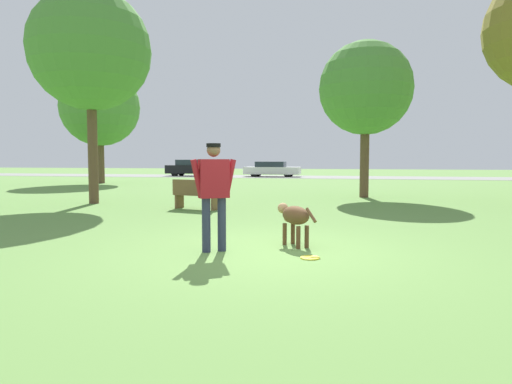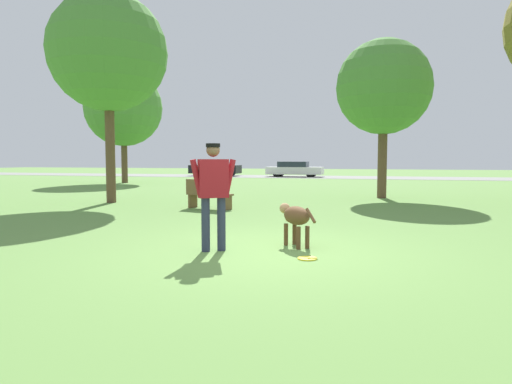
{
  "view_description": "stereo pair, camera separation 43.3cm",
  "coord_description": "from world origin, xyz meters",
  "px_view_note": "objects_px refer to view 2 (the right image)",
  "views": [
    {
      "loc": [
        1.37,
        -6.76,
        1.41
      ],
      "look_at": [
        -0.17,
        0.19,
        0.9
      ],
      "focal_mm": 32.0,
      "sensor_mm": 36.0,
      "label": 1
    },
    {
      "loc": [
        1.79,
        -6.65,
        1.41
      ],
      "look_at": [
        -0.17,
        0.19,
        0.9
      ],
      "focal_mm": 32.0,
      "sensor_mm": 36.0,
      "label": 2
    }
  ],
  "objects_px": {
    "person": "(213,187)",
    "dog": "(295,217)",
    "frisbee": "(307,258)",
    "parked_car_black": "(215,168)",
    "tree_near_left": "(108,53)",
    "parked_car_white": "(294,169)",
    "tree_mid_center": "(384,87)",
    "tree_far_left": "(123,108)",
    "park_bench": "(208,193)"
  },
  "relations": [
    {
      "from": "frisbee",
      "to": "tree_mid_center",
      "type": "bearing_deg",
      "value": 85.31
    },
    {
      "from": "tree_mid_center",
      "to": "parked_car_black",
      "type": "bearing_deg",
      "value": 126.07
    },
    {
      "from": "frisbee",
      "to": "tree_near_left",
      "type": "bearing_deg",
      "value": 138.84
    },
    {
      "from": "person",
      "to": "parked_car_black",
      "type": "xyz_separation_m",
      "value": [
        -11.53,
        29.85,
        -0.3
      ]
    },
    {
      "from": "tree_far_left",
      "to": "person",
      "type": "bearing_deg",
      "value": -54.48
    },
    {
      "from": "person",
      "to": "parked_car_black",
      "type": "height_order",
      "value": "person"
    },
    {
      "from": "parked_car_black",
      "to": "parked_car_white",
      "type": "bearing_deg",
      "value": -2.87
    },
    {
      "from": "person",
      "to": "dog",
      "type": "bearing_deg",
      "value": -0.17
    },
    {
      "from": "dog",
      "to": "parked_car_black",
      "type": "bearing_deg",
      "value": -19.28
    },
    {
      "from": "tree_mid_center",
      "to": "tree_near_left",
      "type": "relative_size",
      "value": 0.85
    },
    {
      "from": "parked_car_black",
      "to": "person",
      "type": "bearing_deg",
      "value": -70.08
    },
    {
      "from": "parked_car_black",
      "to": "dog",
      "type": "bearing_deg",
      "value": -67.7
    },
    {
      "from": "tree_near_left",
      "to": "parked_car_white",
      "type": "relative_size",
      "value": 1.5
    },
    {
      "from": "person",
      "to": "frisbee",
      "type": "distance_m",
      "value": 1.79
    },
    {
      "from": "tree_near_left",
      "to": "dog",
      "type": "bearing_deg",
      "value": -38.45
    },
    {
      "from": "dog",
      "to": "tree_mid_center",
      "type": "relative_size",
      "value": 0.14
    },
    {
      "from": "frisbee",
      "to": "tree_mid_center",
      "type": "relative_size",
      "value": 0.05
    },
    {
      "from": "tree_far_left",
      "to": "tree_near_left",
      "type": "distance_m",
      "value": 12.97
    },
    {
      "from": "tree_mid_center",
      "to": "parked_car_black",
      "type": "height_order",
      "value": "tree_mid_center"
    },
    {
      "from": "dog",
      "to": "person",
      "type": "bearing_deg",
      "value": 79.21
    },
    {
      "from": "parked_car_white",
      "to": "parked_car_black",
      "type": "bearing_deg",
      "value": 178.51
    },
    {
      "from": "person",
      "to": "frisbee",
      "type": "relative_size",
      "value": 5.95
    },
    {
      "from": "person",
      "to": "tree_far_left",
      "type": "height_order",
      "value": "tree_far_left"
    },
    {
      "from": "tree_near_left",
      "to": "park_bench",
      "type": "relative_size",
      "value": 4.61
    },
    {
      "from": "tree_mid_center",
      "to": "tree_near_left",
      "type": "distance_m",
      "value": 9.54
    },
    {
      "from": "park_bench",
      "to": "parked_car_white",
      "type": "bearing_deg",
      "value": -69.36
    },
    {
      "from": "tree_far_left",
      "to": "park_bench",
      "type": "height_order",
      "value": "tree_far_left"
    },
    {
      "from": "tree_far_left",
      "to": "parked_car_black",
      "type": "relative_size",
      "value": 1.6
    },
    {
      "from": "parked_car_black",
      "to": "frisbee",
      "type": "bearing_deg",
      "value": -67.76
    },
    {
      "from": "tree_near_left",
      "to": "parked_car_black",
      "type": "distance_m",
      "value": 24.37
    },
    {
      "from": "frisbee",
      "to": "parked_car_black",
      "type": "height_order",
      "value": "parked_car_black"
    },
    {
      "from": "dog",
      "to": "tree_far_left",
      "type": "relative_size",
      "value": 0.12
    },
    {
      "from": "person",
      "to": "parked_car_white",
      "type": "xyz_separation_m",
      "value": [
        -4.6,
        29.65,
        -0.37
      ]
    },
    {
      "from": "frisbee",
      "to": "parked_car_white",
      "type": "relative_size",
      "value": 0.06
    },
    {
      "from": "dog",
      "to": "parked_car_white",
      "type": "relative_size",
      "value": 0.18
    },
    {
      "from": "frisbee",
      "to": "tree_mid_center",
      "type": "height_order",
      "value": "tree_mid_center"
    },
    {
      "from": "tree_far_left",
      "to": "dog",
      "type": "bearing_deg",
      "value": -50.96
    },
    {
      "from": "tree_far_left",
      "to": "tree_near_left",
      "type": "bearing_deg",
      "value": -59.83
    },
    {
      "from": "tree_near_left",
      "to": "parked_car_white",
      "type": "height_order",
      "value": "tree_near_left"
    },
    {
      "from": "frisbee",
      "to": "parked_car_black",
      "type": "xyz_separation_m",
      "value": [
        -13.01,
        30.02,
        0.68
      ]
    },
    {
      "from": "parked_car_white",
      "to": "tree_near_left",
      "type": "bearing_deg",
      "value": -93.49
    },
    {
      "from": "tree_mid_center",
      "to": "tree_far_left",
      "type": "xyz_separation_m",
      "value": [
        -14.99,
        6.9,
        0.48
      ]
    },
    {
      "from": "dog",
      "to": "parked_car_white",
      "type": "height_order",
      "value": "parked_car_white"
    },
    {
      "from": "parked_car_white",
      "to": "dog",
      "type": "bearing_deg",
      "value": -78.6
    },
    {
      "from": "person",
      "to": "dog",
      "type": "height_order",
      "value": "person"
    },
    {
      "from": "tree_far_left",
      "to": "tree_near_left",
      "type": "height_order",
      "value": "tree_far_left"
    },
    {
      "from": "tree_far_left",
      "to": "tree_mid_center",
      "type": "bearing_deg",
      "value": -24.74
    },
    {
      "from": "parked_car_black",
      "to": "parked_car_white",
      "type": "relative_size",
      "value": 0.95
    },
    {
      "from": "tree_near_left",
      "to": "tree_far_left",
      "type": "bearing_deg",
      "value": 120.17
    },
    {
      "from": "tree_mid_center",
      "to": "person",
      "type": "bearing_deg",
      "value": -102.5
    }
  ]
}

